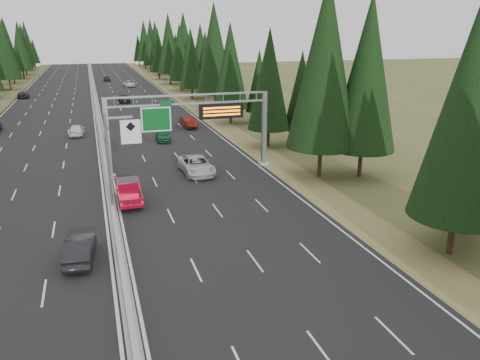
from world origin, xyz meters
The scene contains 16 objects.
road centered at (0.00, 80.00, 0.04)m, with size 32.00×260.00×0.08m, color black.
shoulder_right centered at (17.80, 80.00, 0.03)m, with size 3.60×260.00×0.06m, color olive.
median_barrier centered at (0.00, 80.00, 0.41)m, with size 0.70×260.00×0.85m.
sign_gantry centered at (8.92, 34.88, 5.27)m, with size 16.75×0.98×7.80m.
hov_sign_pole centered at (0.58, 24.97, 4.72)m, with size 2.80×0.50×8.00m.
tree_row_right centered at (21.97, 80.12, 9.25)m, with size 11.61×242.98×18.79m.
silver_minivan centered at (8.65, 34.04, 0.93)m, with size 2.83×6.15×1.71m, color silver.
red_pickup centered at (1.50, 28.01, 1.02)m, with size 1.87×5.24×1.71m.
car_ahead_green centered at (7.69, 49.65, 0.80)m, with size 1.71×4.24×1.45m, color #12502E.
car_ahead_dkred centered at (12.68, 57.46, 0.84)m, with size 1.62×4.64×1.53m, color #61170D.
car_ahead_dkgrey centered at (5.55, 86.53, 0.85)m, with size 2.16×5.32×1.54m, color black.
car_ahead_white centered at (9.00, 114.38, 0.86)m, with size 2.60×5.63×1.57m, color silver.
car_ahead_far centered at (4.13, 130.66, 0.78)m, with size 1.65×4.11×1.40m, color black.
car_onc_near centered at (-2.33, 17.90, 0.84)m, with size 1.62×4.64×1.53m, color black.
car_onc_white centered at (-3.05, 56.45, 0.85)m, with size 1.82×4.52×1.54m, color silver.
car_onc_far centered at (-14.50, 99.76, 0.76)m, with size 2.25×4.89×1.36m, color black.
Camera 1 is at (-0.84, -10.18, 13.74)m, focal length 35.00 mm.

